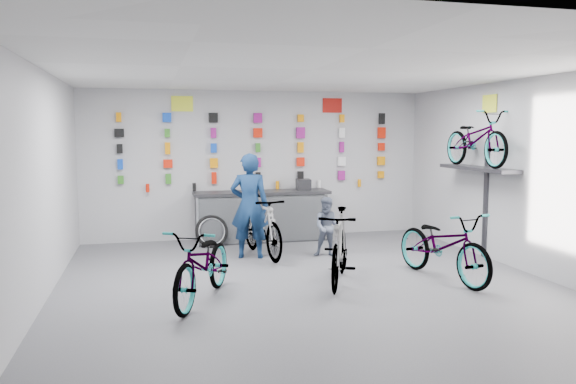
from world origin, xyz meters
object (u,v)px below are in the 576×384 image
object	(u,v)px
bike_left	(204,264)
customer	(328,227)
counter	(262,217)
clerk	(250,206)
bike_right	(443,245)
bike_center	(339,247)
bike_service	(262,226)

from	to	relation	value
bike_left	customer	xyz separation A→B (m)	(2.35, 2.08, 0.03)
bike_left	counter	bearing A→B (deg)	93.02
counter	clerk	bearing A→B (deg)	-109.50
counter	clerk	size ratio (longest dim) A/B	1.49
bike_right	bike_center	bearing A→B (deg)	163.82
bike_service	bike_right	bearing A→B (deg)	-52.56
counter	bike_left	size ratio (longest dim) A/B	1.44
bike_left	customer	world-z (taller)	customer
counter	bike_service	xyz separation A→B (m)	(-0.27, -1.38, 0.05)
bike_left	bike_center	bearing A→B (deg)	35.81
bike_left	customer	distance (m)	3.14
bike_right	customer	xyz separation A→B (m)	(-1.18, 1.85, 0.00)
bike_left	clerk	xyz separation A→B (m)	(1.01, 2.34, 0.41)
bike_right	bike_left	bearing A→B (deg)	172.79
bike_right	customer	size ratio (longest dim) A/B	1.89
customer	bike_left	bearing A→B (deg)	-119.72
counter	bike_center	bearing A→B (deg)	-82.40
bike_center	clerk	xyz separation A→B (m)	(-0.95, 1.97, 0.37)
bike_center	customer	world-z (taller)	bike_center
bike_left	bike_right	distance (m)	3.54
counter	clerk	world-z (taller)	clerk
counter	bike_service	world-z (taller)	bike_service
bike_left	customer	bearing A→B (deg)	66.49
counter	bike_center	size ratio (longest dim) A/B	1.50
counter	bike_center	distance (m)	3.41
counter	bike_left	bearing A→B (deg)	-111.97
bike_service	bike_center	bearing A→B (deg)	-79.63
bike_right	bike_service	distance (m)	3.14
bike_right	clerk	xyz separation A→B (m)	(-2.52, 2.11, 0.39)
counter	bike_service	bearing A→B (deg)	-101.14
bike_center	bike_left	bearing A→B (deg)	-144.58
bike_left	bike_right	size ratio (longest dim) A/B	0.95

